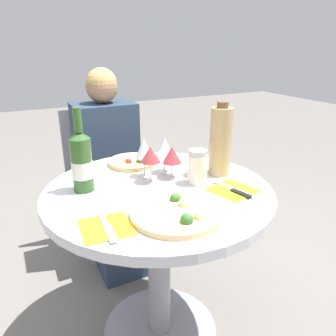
{
  "coord_description": "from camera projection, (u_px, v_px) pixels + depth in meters",
  "views": [
    {
      "loc": [
        -0.48,
        -1.04,
        1.25
      ],
      "look_at": [
        0.01,
        -0.06,
        0.83
      ],
      "focal_mm": 35.0,
      "sensor_mm": 36.0,
      "label": 1
    }
  ],
  "objects": [
    {
      "name": "wine_glass_front_right",
      "position": [
        172.0,
        155.0,
        1.32
      ],
      "size": [
        0.08,
        0.08,
        0.13
      ],
      "color": "silver",
      "rests_on": "dining_table"
    },
    {
      "name": "tall_carafe",
      "position": [
        221.0,
        141.0,
        1.34
      ],
      "size": [
        0.09,
        0.09,
        0.31
      ],
      "color": "tan",
      "rests_on": "dining_table"
    },
    {
      "name": "dining_table",
      "position": [
        159.0,
        229.0,
        1.33
      ],
      "size": [
        0.88,
        0.88,
        0.73
      ],
      "color": "gray",
      "rests_on": "ground_plane"
    },
    {
      "name": "sugar_shaker",
      "position": [
        197.0,
        167.0,
        1.28
      ],
      "size": [
        0.08,
        0.08,
        0.14
      ],
      "color": "silver",
      "rests_on": "dining_table"
    },
    {
      "name": "wine_glass_back_left",
      "position": [
        143.0,
        149.0,
        1.33
      ],
      "size": [
        0.07,
        0.07,
        0.17
      ],
      "color": "silver",
      "rests_on": "dining_table"
    },
    {
      "name": "ground_plane",
      "position": [
        160.0,
        331.0,
        1.52
      ],
      "size": [
        12.0,
        12.0,
        0.0
      ],
      "primitive_type": "plane",
      "color": "slate",
      "rests_on": "ground"
    },
    {
      "name": "wine_bottle",
      "position": [
        82.0,
        162.0,
        1.2
      ],
      "size": [
        0.08,
        0.08,
        0.31
      ],
      "color": "#2D5623",
      "rests_on": "dining_table"
    },
    {
      "name": "place_setting_right",
      "position": [
        234.0,
        190.0,
        1.23
      ],
      "size": [
        0.18,
        0.19,
        0.01
      ],
      "color": "yellow",
      "rests_on": "dining_table"
    },
    {
      "name": "wine_glass_front_left",
      "position": [
        150.0,
        155.0,
        1.28
      ],
      "size": [
        0.08,
        0.08,
        0.15
      ],
      "color": "silver",
      "rests_on": "dining_table"
    },
    {
      "name": "wine_glass_back_right",
      "position": [
        165.0,
        148.0,
        1.38
      ],
      "size": [
        0.08,
        0.08,
        0.15
      ],
      "color": "silver",
      "rests_on": "dining_table"
    },
    {
      "name": "seated_diner",
      "position": [
        112.0,
        182.0,
        1.88
      ],
      "size": [
        0.34,
        0.46,
        1.13
      ],
      "rotation": [
        0.0,
        0.0,
        3.14
      ],
      "color": "#28384C",
      "rests_on": "ground_plane"
    },
    {
      "name": "place_setting_left",
      "position": [
        107.0,
        227.0,
        0.98
      ],
      "size": [
        0.16,
        0.19,
        0.01
      ],
      "color": "yellow",
      "rests_on": "dining_table"
    },
    {
      "name": "pizza_large",
      "position": [
        177.0,
        212.0,
        1.06
      ],
      "size": [
        0.3,
        0.3,
        0.05
      ],
      "color": "#E5C17F",
      "rests_on": "dining_table"
    },
    {
      "name": "chair_behind_diner",
      "position": [
        106.0,
        186.0,
        2.04
      ],
      "size": [
        0.42,
        0.42,
        0.89
      ],
      "rotation": [
        0.0,
        0.0,
        3.14
      ],
      "color": "slate",
      "rests_on": "ground_plane"
    },
    {
      "name": "pizza_small_far",
      "position": [
        133.0,
        162.0,
        1.5
      ],
      "size": [
        0.22,
        0.22,
        0.05
      ],
      "color": "#DBB26B",
      "rests_on": "dining_table"
    }
  ]
}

